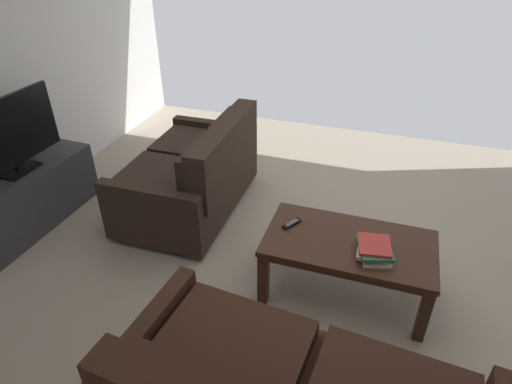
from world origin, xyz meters
The scene contains 7 objects.
ground_plane centered at (0.00, 0.00, 0.00)m, with size 5.79×5.57×0.01m, color tan.
loveseat_near centered at (1.27, -0.53, 0.37)m, with size 0.92×1.44×0.90m.
coffee_table centered at (-0.22, 0.12, 0.40)m, with size 1.15×0.62×0.47m.
tv_stand centered at (2.56, 0.13, 0.26)m, with size 0.48×1.26×0.53m.
flat_tv centered at (2.56, 0.13, 0.86)m, with size 0.21×0.98×0.63m.
book_stack centered at (-0.38, 0.21, 0.52)m, with size 0.28×0.33×0.09m.
tv_remote centered at (0.21, 0.06, 0.49)m, with size 0.12×0.16×0.02m.
Camera 1 is at (-0.34, 2.53, 2.36)m, focal length 30.62 mm.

